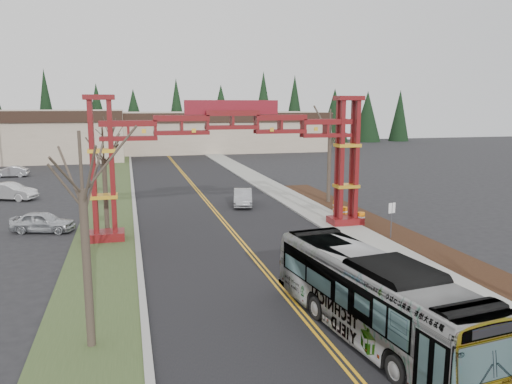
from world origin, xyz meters
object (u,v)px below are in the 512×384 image
object	(u,v)px
transit_bus	(374,298)
parked_car_far_a	(11,172)
street_sign	(392,213)
bare_tree_right_far	(330,136)
barrel_north	(336,207)
parked_car_near_a	(43,222)
barrel_south	(361,219)
bare_tree_median_far	(111,135)
silver_sedan	(243,198)
gateway_arch	(232,142)
retail_building_east	(217,131)
barrel_mid	(344,213)
bare_tree_median_mid	(104,159)
parked_car_near_b	(10,191)
bare_tree_median_near	(82,191)

from	to	relation	value
transit_bus	parked_car_far_a	xyz separation A→B (m)	(-21.62, 47.74, -0.88)
street_sign	bare_tree_right_far	bearing A→B (deg)	86.12
transit_bus	barrel_north	world-z (taller)	transit_bus
parked_car_near_a	barrel_south	bearing A→B (deg)	-83.28
bare_tree_median_far	bare_tree_right_far	size ratio (longest dim) A/B	0.92
parked_car_far_a	barrel_south	bearing A→B (deg)	45.39
silver_sedan	barrel_south	size ratio (longest dim) A/B	4.41
barrel_north	parked_car_far_a	bearing A→B (deg)	135.82
barrel_south	bare_tree_right_far	bearing A→B (deg)	83.26
gateway_arch	street_sign	world-z (taller)	gateway_arch
retail_building_east	bare_tree_right_far	world-z (taller)	bare_tree_right_far
barrel_south	barrel_mid	distance (m)	2.05
transit_bus	bare_tree_median_mid	bearing A→B (deg)	111.45
street_sign	gateway_arch	bearing A→B (deg)	155.60
gateway_arch	parked_car_far_a	size ratio (longest dim) A/B	4.68
bare_tree_right_far	barrel_north	xyz separation A→B (m)	(-1.02, -4.06, -5.24)
parked_car_near_a	barrel_north	xyz separation A→B (m)	(21.10, 0.46, -0.19)
barrel_mid	bare_tree_median_far	bearing A→B (deg)	131.55
parked_car_near_a	parked_car_far_a	size ratio (longest dim) A/B	1.05
bare_tree_right_far	barrel_mid	xyz separation A→B (m)	(-1.35, -6.17, -5.28)
barrel_north	parked_car_near_b	bearing A→B (deg)	154.20
transit_bus	parked_car_near_b	world-z (taller)	transit_bus
barrel_north	bare_tree_right_far	bearing A→B (deg)	75.92
gateway_arch	transit_bus	distance (m)	16.71
retail_building_east	silver_sedan	size ratio (longest dim) A/B	9.02
gateway_arch	parked_car_far_a	bearing A→B (deg)	121.98
gateway_arch	barrel_north	world-z (taller)	gateway_arch
transit_bus	barrel_mid	size ratio (longest dim) A/B	11.46
parked_car_near_a	bare_tree_median_near	xyz separation A→B (m)	(4.12, -17.52, 4.83)
parked_car_near_a	parked_car_near_b	distance (m)	13.70
barrel_south	bare_tree_median_mid	bearing A→B (deg)	172.11
silver_sedan	parked_car_near_b	distance (m)	20.84
parked_car_far_a	barrel_mid	world-z (taller)	parked_car_far_a
bare_tree_right_far	street_sign	xyz separation A→B (m)	(-0.81, -11.98, -4.07)
barrel_mid	street_sign	bearing A→B (deg)	-84.70
bare_tree_median_near	bare_tree_right_far	size ratio (longest dim) A/B	0.94
parked_car_near_b	street_sign	size ratio (longest dim) A/B	1.99
transit_bus	barrel_south	xyz separation A→B (m)	(7.23, 15.63, -1.04)
bare_tree_median_far	barrel_south	distance (m)	27.32
silver_sedan	street_sign	distance (m)	14.32
bare_tree_right_far	barrel_south	distance (m)	9.78
bare_tree_median_mid	barrel_south	xyz separation A→B (m)	(17.03, -2.36, -4.39)
retail_building_east	bare_tree_median_far	bearing A→B (deg)	-113.43
retail_building_east	parked_car_far_a	distance (m)	42.55
transit_bus	parked_car_near_a	size ratio (longest dim) A/B	2.67
parked_car_near_b	bare_tree_median_mid	size ratio (longest dim) A/B	0.67
bare_tree_median_far	bare_tree_right_far	bearing A→B (deg)	-35.02
bare_tree_median_far	transit_bus	bearing A→B (deg)	-74.94
bare_tree_right_far	barrel_mid	size ratio (longest dim) A/B	8.39
street_sign	barrel_north	world-z (taller)	street_sign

